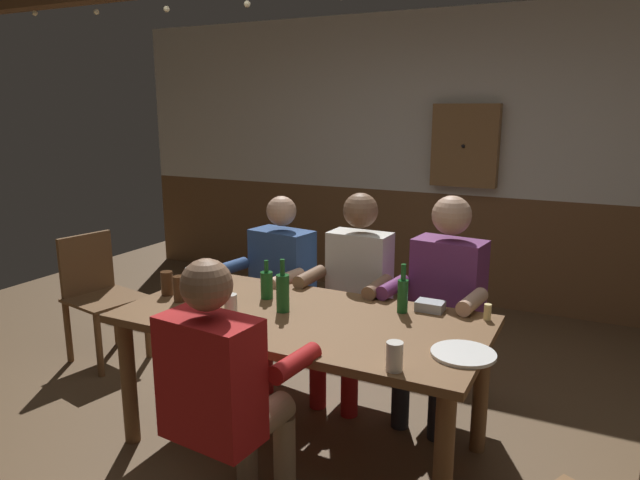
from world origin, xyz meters
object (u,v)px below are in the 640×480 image
Objects in this scene: person_2 at (443,297)px; person_3 at (224,384)px; pint_glass_0 at (231,308)px; pint_glass_3 at (395,356)px; bottle_1 at (267,284)px; chair_empty_near_right at (98,293)px; condiment_caddy at (430,306)px; pint_glass_2 at (219,283)px; bottle_2 at (403,294)px; table_candle at (488,312)px; wall_dart_cabinet at (465,146)px; pint_glass_5 at (193,281)px; bottle_0 at (283,292)px; person_0 at (276,279)px; plate_0 at (463,354)px; pint_glass_4 at (179,289)px; dining_table at (302,333)px; pint_glass_1 at (167,283)px; person_1 at (354,287)px.

person_3 is at bearing 75.24° from person_2.
pint_glass_0 is 1.18× the size of pint_glass_3.
person_3 reaches higher than bottle_1.
chair_empty_near_right is at bearing 14.62° from person_2.
condiment_caddy is at bearing 67.44° from person_3.
pint_glass_2 is at bearing 88.97° from chair_empty_near_right.
bottle_2 is 1.81× the size of pint_glass_0.
table_candle is 0.37× the size of bottle_1.
chair_empty_near_right is at bearing -131.51° from wall_dart_cabinet.
pint_glass_5 is at bearing -160.89° from bottle_1.
chair_empty_near_right is at bearing 167.97° from pint_glass_2.
chair_empty_near_right is at bearing -179.91° from condiment_caddy.
bottle_0 is at bearing -9.78° from pint_glass_2.
person_0 is 1.10m from person_2.
plate_0 is (1.39, -0.80, 0.08)m from person_0.
pint_glass_4 is (-1.53, -0.45, 0.03)m from table_candle.
table_candle is at bearing 12.35° from pint_glass_5.
bottle_0 reaches higher than pint_glass_5.
person_0 is 1.60m from pint_glass_3.
pint_glass_5 reaches higher than pint_glass_2.
pint_glass_5 is at bearing 178.55° from dining_table.
table_candle is 1.72m from pint_glass_1.
pint_glass_3 reaches higher than dining_table.
person_1 is 5.84× the size of bottle_1.
pint_glass_4 is at bearing 49.52° from person_1.
condiment_caddy is 0.88m from bottle_1.
pint_glass_5 is (-1.25, -0.34, 0.05)m from condiment_caddy.
person_2 reaches higher than bottle_1.
pint_glass_2 is 0.84× the size of pint_glass_5.
pint_glass_1 reaches higher than pint_glass_2.
plate_0 is 1.53m from pint_glass_5.
table_candle is 1.44m from pint_glass_2.
pint_glass_5 reaches higher than dining_table.
pint_glass_1 is at bearing -110.87° from wall_dart_cabinet.
condiment_caddy is at bearing 35.52° from bottle_2.
plate_0 is at bearing 5.83° from pint_glass_0.
pint_glass_2 is at bearing -169.72° from bottle_2.
dining_table is at bearing -8.73° from pint_glass_2.
pint_glass_1 is at bearing -165.95° from bottle_2.
person_2 is at bearing 32.37° from pint_glass_4.
condiment_caddy is at bearing 99.48° from person_2.
person_2 reaches higher than pint_glass_1.
pint_glass_5 is at bearing 84.37° from chair_empty_near_right.
person_0 reaches higher than pint_glass_5.
bottle_2 is at bearing 12.63° from pint_glass_5.
bottle_0 is 0.59m from pint_glass_4.
chair_empty_near_right is 3.47× the size of bottle_2.
pint_glass_0 is 1.00× the size of pint_glass_4.
person_2 reaches higher than pint_glass_0.
plate_0 is 1.28× the size of bottle_1.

